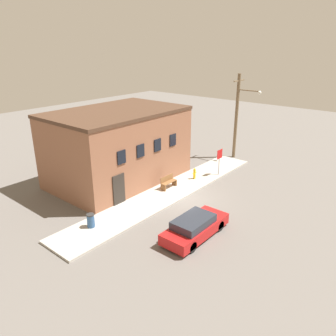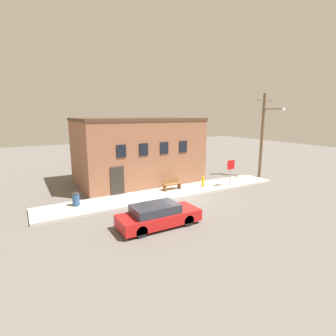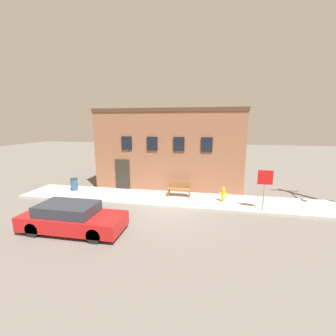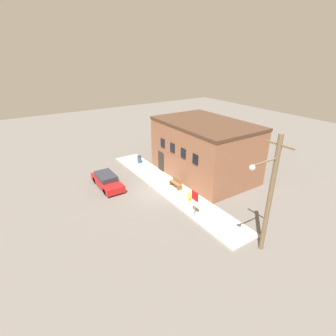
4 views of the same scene
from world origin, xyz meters
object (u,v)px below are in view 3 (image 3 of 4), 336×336
trash_bin (74,184)px  parked_car (72,218)px  fire_hydrant (223,194)px  bench (179,189)px  stop_sign (265,182)px

trash_bin → parked_car: (3.23, -5.11, 0.05)m
trash_bin → parked_car: parked_car is taller
fire_hydrant → trash_bin: fire_hydrant is taller
bench → trash_bin: bench is taller
bench → fire_hydrant: bearing=-10.2°
bench → parked_car: bearing=-127.1°
bench → parked_car: size_ratio=0.31×
fire_hydrant → parked_car: parked_car is taller
trash_bin → stop_sign: bearing=-6.8°
bench → trash_bin: size_ratio=1.67×
parked_car → trash_bin: bearing=122.3°
fire_hydrant → bench: (-2.66, 0.48, 0.01)m
fire_hydrant → bench: 2.70m
fire_hydrant → trash_bin: size_ratio=1.06×
bench → parked_car: parked_car is taller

